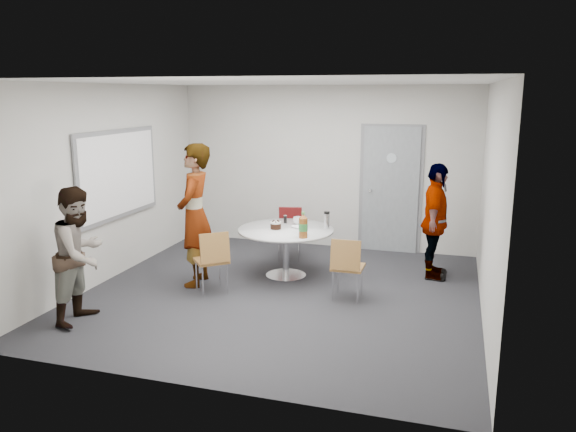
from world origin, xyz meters
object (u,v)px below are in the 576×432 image
(chair_near_right, at_px, (347,263))
(person_left, at_px, (80,255))
(chair_far, at_px, (290,228))
(whiteboard, at_px, (119,174))
(table, at_px, (288,235))
(person_right, at_px, (435,222))
(door, at_px, (391,190))
(chair_near_left, at_px, (213,256))
(person_main, at_px, (195,215))

(chair_near_right, xyz_separation_m, person_left, (-2.79, -1.48, 0.29))
(chair_far, bearing_deg, whiteboard, 22.27)
(table, distance_m, chair_near_right, 1.20)
(chair_near_right, distance_m, person_left, 3.17)
(table, xyz_separation_m, person_right, (1.98, 0.56, 0.20))
(door, distance_m, person_left, 4.98)
(chair_near_left, height_order, chair_far, chair_near_left)
(person_main, bearing_deg, chair_far, 141.66)
(table, xyz_separation_m, person_left, (-1.81, -2.16, 0.17))
(chair_far, xyz_separation_m, person_main, (-0.86, -1.58, 0.48))
(person_main, height_order, person_right, person_main)
(table, distance_m, chair_near_left, 1.20)
(table, distance_m, person_left, 2.82)
(door, xyz_separation_m, person_main, (-2.32, -2.43, -0.06))
(whiteboard, bearing_deg, chair_near_left, -15.72)
(chair_near_right, bearing_deg, table, 145.04)
(whiteboard, xyz_separation_m, table, (2.35, 0.48, -0.83))
(chair_near_left, bearing_deg, table, 11.63)
(door, relative_size, person_main, 1.10)
(chair_near_left, xyz_separation_m, person_right, (2.71, 1.50, 0.31))
(table, relative_size, chair_far, 1.68)
(whiteboard, xyz_separation_m, chair_far, (2.10, 1.43, -0.97))
(chair_near_left, relative_size, person_right, 0.52)
(table, xyz_separation_m, person_main, (-1.12, -0.63, 0.35))
(table, bearing_deg, chair_near_left, -127.90)
(chair_near_right, relative_size, person_right, 0.50)
(chair_near_right, bearing_deg, person_main, 178.64)
(whiteboard, relative_size, person_left, 1.22)
(door, xyz_separation_m, table, (-1.21, -1.80, -0.41))
(person_left, bearing_deg, door, -38.67)
(person_left, xyz_separation_m, person_right, (3.79, 2.72, 0.04))
(table, bearing_deg, door, 56.15)
(door, xyz_separation_m, chair_near_left, (-1.94, -2.74, -0.51))
(whiteboard, height_order, person_right, whiteboard)
(table, relative_size, chair_near_right, 1.65)
(chair_near_left, xyz_separation_m, chair_near_right, (1.71, 0.26, -0.02))
(door, distance_m, person_main, 3.36)
(chair_near_left, bearing_deg, person_left, -172.07)
(chair_near_right, distance_m, chair_far, 2.04)
(chair_near_right, xyz_separation_m, person_main, (-2.09, 0.05, 0.47))
(door, height_order, person_left, door)
(door, bearing_deg, chair_near_right, -95.32)
(whiteboard, relative_size, person_main, 0.99)
(table, bearing_deg, person_right, 15.90)
(whiteboard, height_order, person_main, whiteboard)
(door, xyz_separation_m, person_right, (0.77, -1.24, -0.21))
(whiteboard, bearing_deg, person_right, 13.58)
(chair_near_left, xyz_separation_m, person_main, (-0.38, 0.31, 0.45))
(chair_far, bearing_deg, chair_near_left, 63.79)
(chair_far, relative_size, person_main, 0.41)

